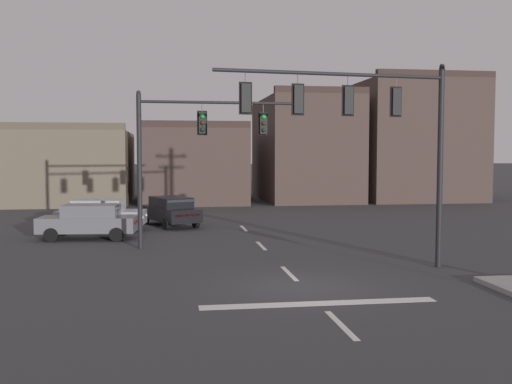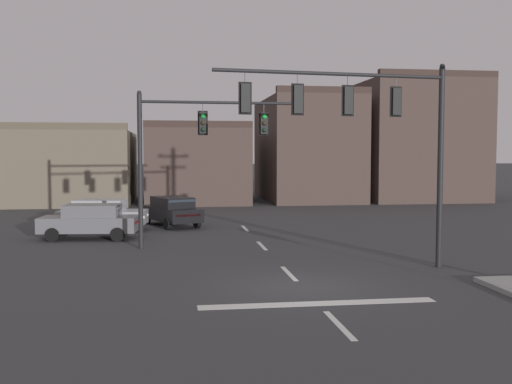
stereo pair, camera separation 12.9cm
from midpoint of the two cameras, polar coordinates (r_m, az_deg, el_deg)
name	(u,v)px [view 2 (the right image)]	position (r m, az deg, el deg)	size (l,w,h in m)	color
ground_plane	(302,287)	(18.09, 4.61, -9.02)	(400.00, 400.00, 0.00)	#353538
stop_bar_paint	(318,303)	(16.20, 6.19, -10.53)	(6.40, 0.50, 0.01)	silver
lane_centreline	(289,273)	(20.00, 3.35, -7.77)	(0.16, 26.40, 0.01)	silver
signal_mast_near_side	(367,121)	(20.39, 10.72, 6.72)	(8.06, 1.03, 7.05)	black
signal_mast_far_side	(188,141)	(25.23, -6.33, 4.84)	(6.88, 0.43, 6.56)	black
car_lot_nearside	(90,221)	(28.74, -15.44, -2.66)	(4.58, 2.24, 1.61)	slate
car_lot_middle	(102,214)	(31.66, -14.39, -2.06)	(4.61, 2.35, 1.61)	#9EA0A5
car_lot_farside	(172,211)	(32.90, -7.95, -1.76)	(3.42, 4.75, 1.61)	black
building_row	(275,153)	(50.38, 1.90, 3.72)	(38.40, 12.23, 10.42)	#665B4C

